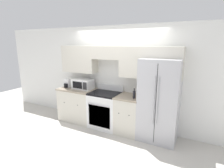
{
  "coord_description": "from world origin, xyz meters",
  "views": [
    {
      "loc": [
        1.95,
        -3.42,
        2.16
      ],
      "look_at": [
        0.0,
        0.31,
        1.18
      ],
      "focal_mm": 28.0,
      "sensor_mm": 36.0,
      "label": 1
    }
  ],
  "objects_px": {
    "refrigerator": "(159,100)",
    "microwave": "(83,84)",
    "oven_range": "(105,109)",
    "bottle": "(134,94)"
  },
  "relations": [
    {
      "from": "refrigerator",
      "to": "microwave",
      "type": "distance_m",
      "value": 2.12
    },
    {
      "from": "oven_range",
      "to": "microwave",
      "type": "xyz_separation_m",
      "value": [
        -0.75,
        0.07,
        0.6
      ]
    },
    {
      "from": "bottle",
      "to": "microwave",
      "type": "bearing_deg",
      "value": 173.93
    },
    {
      "from": "oven_range",
      "to": "bottle",
      "type": "height_order",
      "value": "bottle"
    },
    {
      "from": "oven_range",
      "to": "refrigerator",
      "type": "relative_size",
      "value": 0.59
    },
    {
      "from": "oven_range",
      "to": "refrigerator",
      "type": "height_order",
      "value": "refrigerator"
    },
    {
      "from": "oven_range",
      "to": "microwave",
      "type": "distance_m",
      "value": 0.96
    },
    {
      "from": "oven_range",
      "to": "refrigerator",
      "type": "xyz_separation_m",
      "value": [
        1.37,
        0.04,
        0.45
      ]
    },
    {
      "from": "oven_range",
      "to": "bottle",
      "type": "bearing_deg",
      "value": -6.97
    },
    {
      "from": "bottle",
      "to": "refrigerator",
      "type": "bearing_deg",
      "value": 14.06
    }
  ]
}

